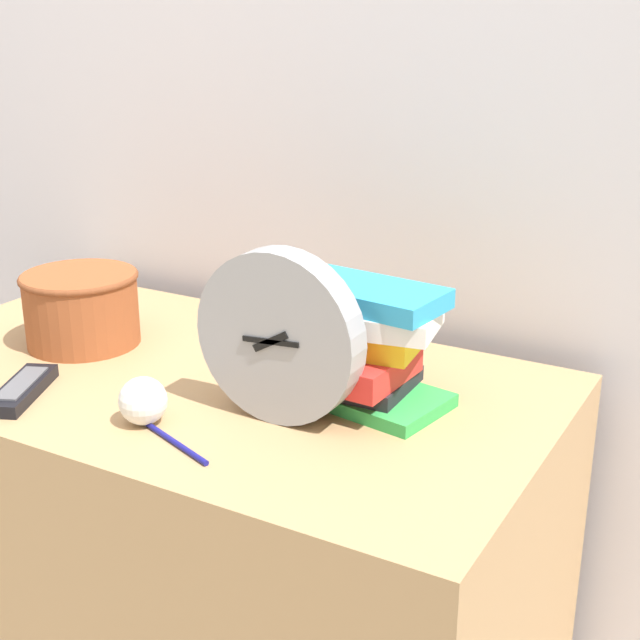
% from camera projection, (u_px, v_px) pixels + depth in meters
% --- Properties ---
extents(wall_back, '(6.00, 0.04, 2.40)m').
position_uv_depth(wall_back, '(320.00, 53.00, 1.60)').
color(wall_back, silver).
rests_on(wall_back, ground_plane).
extents(desk, '(1.13, 0.64, 0.71)m').
position_uv_depth(desk, '(211.00, 561.00, 1.57)').
color(desk, tan).
rests_on(desk, ground_plane).
extents(desk_clock, '(0.25, 0.05, 0.25)m').
position_uv_depth(desk_clock, '(279.00, 337.00, 1.25)').
color(desk_clock, '#99999E').
rests_on(desk_clock, desk).
extents(book_stack, '(0.27, 0.20, 0.18)m').
position_uv_depth(book_stack, '(357.00, 344.00, 1.33)').
color(book_stack, green).
rests_on(book_stack, desk).
extents(basket, '(0.20, 0.20, 0.13)m').
position_uv_depth(basket, '(81.00, 306.00, 1.56)').
color(basket, '#994C28').
rests_on(basket, desk).
extents(tv_remote, '(0.11, 0.17, 0.02)m').
position_uv_depth(tv_remote, '(22.00, 389.00, 1.36)').
color(tv_remote, black).
rests_on(tv_remote, desk).
extents(crumpled_paper_ball, '(0.07, 0.07, 0.07)m').
position_uv_depth(crumpled_paper_ball, '(143.00, 401.00, 1.27)').
color(crumpled_paper_ball, white).
rests_on(crumpled_paper_ball, desk).
extents(pen, '(0.15, 0.06, 0.01)m').
position_uv_depth(pen, '(174.00, 442.00, 1.21)').
color(pen, navy).
rests_on(pen, desk).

